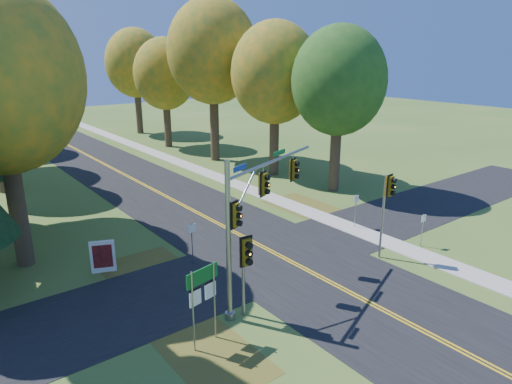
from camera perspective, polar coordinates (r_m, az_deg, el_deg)
ground at (r=23.96m, az=5.93°, el=-9.48°), size 160.00×160.00×0.00m
road_main at (r=23.95m, az=5.93°, el=-9.46°), size 8.00×160.00×0.02m
road_cross at (r=25.29m, az=2.79°, el=-7.88°), size 60.00×6.00×0.02m
centerline_left at (r=23.89m, az=5.75°, el=-9.49°), size 0.10×160.00×0.01m
centerline_right at (r=24.01m, az=6.10°, el=-9.35°), size 0.10×160.00×0.01m
sidewalk_east at (r=28.23m, az=15.17°, el=-5.69°), size 1.60×160.00×0.06m
leaf_patch_w_near at (r=23.69m, az=-12.76°, el=-10.15°), size 4.00×6.00×0.00m
leaf_patch_e at (r=32.31m, az=7.42°, el=-2.33°), size 3.50×8.00×0.00m
leaf_patch_w_far at (r=17.97m, az=-5.67°, el=-19.47°), size 3.00×5.00×0.00m
tree_e_a at (r=35.92m, az=10.31°, el=13.43°), size 7.20×7.20×12.73m
tree_e_b at (r=40.40m, az=2.39°, el=14.58°), size 7.60×7.60×13.33m
tree_e_c at (r=46.28m, az=-5.43°, el=17.04°), size 8.80×8.80×15.79m
tree_e_d at (r=54.04m, az=-11.31°, el=14.23°), size 7.00×7.00×12.32m
tree_e_e at (r=64.22m, az=-14.82°, el=15.27°), size 7.80×7.80×13.74m
traffic_mast at (r=19.32m, az=-0.31°, el=-1.95°), size 7.03×3.12×6.81m
east_signal_pole at (r=24.58m, az=16.17°, el=-0.41°), size 0.54×0.63×4.71m
ped_signal_pole at (r=18.59m, az=-1.27°, el=-8.21°), size 0.58×0.67×3.69m
route_sign_cluster at (r=17.29m, az=-6.64°, el=-12.08°), size 1.50×0.35×3.25m
info_kiosk at (r=24.39m, az=-18.60°, el=-7.66°), size 1.18×0.63×1.68m
reg_sign_e_north at (r=29.25m, az=12.37°, el=-1.60°), size 0.42×0.07×2.19m
reg_sign_e_south at (r=27.54m, az=20.15°, el=-3.81°), size 0.38×0.06×1.96m
reg_sign_w at (r=23.96m, az=-8.02°, el=-5.44°), size 0.44×0.08×2.28m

